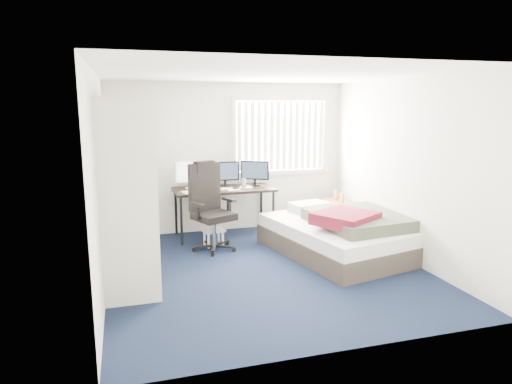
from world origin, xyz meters
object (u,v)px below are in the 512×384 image
object	(u,v)px
bed	(342,233)
desk	(224,187)
office_chair	(211,216)
nightstand	(338,205)

from	to	relation	value
bed	desk	bearing A→B (deg)	136.20
office_chair	nightstand	xyz separation A→B (m)	(2.27, 0.37, -0.06)
desk	nightstand	xyz separation A→B (m)	(1.93, -0.27, -0.37)
desk	bed	distance (m)	2.08
desk	nightstand	distance (m)	1.98
nightstand	bed	xyz separation A→B (m)	(-0.48, -1.12, -0.15)
desk	nightstand	bearing A→B (deg)	-7.98
desk	bed	size ratio (longest dim) A/B	0.67
desk	bed	xyz separation A→B (m)	(1.45, -1.39, -0.53)
desk	nightstand	world-z (taller)	desk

